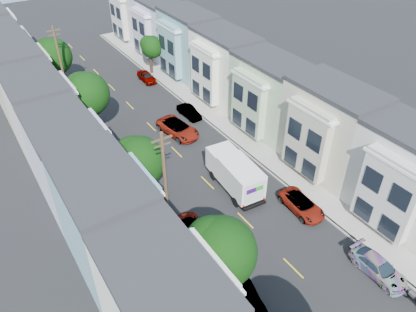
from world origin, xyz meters
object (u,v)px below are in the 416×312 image
Objects in this scene: utility_pole_far at (62,68)px; parked_left_c at (195,236)px; fedex_truck at (235,173)px; lead_sedan at (178,128)px; parked_right_d at (147,77)px; parked_right_b at (302,205)px; parked_right_a at (378,268)px; tree_d at (86,95)px; tree_c at (138,162)px; parked_right_c at (189,112)px; tree_far_r at (151,47)px; utility_pole_near at (166,188)px; parked_left_b at (242,293)px; motorcycle at (414,300)px; tree_e at (52,57)px; tree_b at (220,253)px; parked_left_d at (142,173)px.

parked_left_c is at bearing -87.10° from utility_pole_far.
utility_pole_far is at bearing 113.37° from fedex_truck.
parked_right_d is at bearing 68.49° from lead_sedan.
parked_right_a is at bearing -86.80° from parked_right_b.
utility_pole_far is at bearing 89.99° from tree_d.
parked_left_c is at bearing -108.14° from parked_right_d.
parked_right_c is (11.20, 10.65, -3.86)m from tree_c.
tree_far_r is 17.15m from lead_sedan.
utility_pole_near is 2.28× the size of parked_left_b.
tree_d is 10.39m from lead_sedan.
motorcycle is (11.21, -32.24, -4.87)m from tree_d.
utility_pole_far is (0.00, 21.04, 0.68)m from tree_c.
parked_right_b is (11.20, -33.68, -4.44)m from tree_e.
parked_left_b reaches higher than parked_right_b.
utility_pole_far reaches higher than tree_far_r.
motorcycle is at bearing -74.38° from fedex_truck.
tree_d reaches higher than lead_sedan.
fedex_truck is at bearing 103.34° from parked_right_a.
tree_c is at bearing 90.02° from utility_pole_near.
tree_c is at bearing -138.93° from parked_right_c.
utility_pole_far is at bearing 89.99° from tree_c.
parked_right_a is 38.86m from parked_right_d.
utility_pole_near reaches higher than tree_far_r.
tree_b reaches higher than lead_sedan.
fedex_truck is at bearing -74.02° from tree_e.
utility_pole_near is (0.00, -17.47, -0.17)m from tree_d.
parked_right_c is (11.20, -10.39, -4.53)m from utility_pole_far.
fedex_truck is at bearing 122.52° from parked_right_b.
tree_b is 7.10m from parked_left_c.
parked_left_d reaches higher than parked_right_c.
utility_pole_near reaches higher than tree_d.
tree_d is at bearing -90.00° from tree_e.
fedex_truck is 1.79× the size of parked_right_c.
tree_far_r is 33.07m from parked_left_c.
lead_sedan is at bearing 57.76° from utility_pole_near.
parked_left_d is (1.40, -9.35, -4.69)m from tree_d.
tree_c is 7.77m from parked_left_c.
tree_d reaches higher than parked_right_a.
parked_left_c is at bearing -78.08° from tree_c.
parked_right_a is at bearing -73.47° from utility_pole_far.
tree_e is 12.39m from parked_right_d.
parked_left_c is 1.10× the size of parked_right_b.
tree_d is 24.35m from parked_right_b.
tree_e reaches higher than parked_right_a.
parked_left_c is 1.13× the size of parked_right_a.
fedex_truck is at bearing -96.57° from parked_right_d.
tree_c is 1.47× the size of parked_right_b.
parked_right_c reaches higher than motorcycle.
parked_right_b is (0.00, 8.09, -0.03)m from parked_right_a.
parked_right_d is (9.80, 35.14, -0.07)m from parked_left_b.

